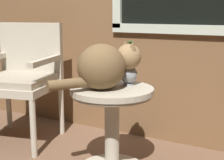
{
  "coord_description": "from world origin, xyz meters",
  "views": [
    {
      "loc": [
        1.22,
        -1.63,
        1.03
      ],
      "look_at": [
        0.22,
        0.18,
        0.61
      ],
      "focal_mm": 54.39,
      "sensor_mm": 36.0,
      "label": 1
    }
  ],
  "objects_px": {
    "wicker_chair": "(22,74)",
    "cat": "(105,66)",
    "wicker_side_table": "(112,116)",
    "pewter_vase_with_ivy": "(129,72)"
  },
  "relations": [
    {
      "from": "wicker_chair",
      "to": "cat",
      "type": "height_order",
      "value": "wicker_chair"
    },
    {
      "from": "cat",
      "to": "pewter_vase_with_ivy",
      "type": "relative_size",
      "value": 1.93
    },
    {
      "from": "wicker_side_table",
      "to": "wicker_chair",
      "type": "xyz_separation_m",
      "value": [
        -0.92,
        0.18,
        0.16
      ]
    },
    {
      "from": "pewter_vase_with_ivy",
      "to": "cat",
      "type": "bearing_deg",
      "value": -114.83
    },
    {
      "from": "wicker_side_table",
      "to": "cat",
      "type": "relative_size",
      "value": 1.02
    },
    {
      "from": "wicker_side_table",
      "to": "cat",
      "type": "height_order",
      "value": "cat"
    },
    {
      "from": "wicker_chair",
      "to": "cat",
      "type": "distance_m",
      "value": 0.94
    },
    {
      "from": "wicker_chair",
      "to": "pewter_vase_with_ivy",
      "type": "relative_size",
      "value": 3.3
    },
    {
      "from": "wicker_side_table",
      "to": "cat",
      "type": "xyz_separation_m",
      "value": [
        -0.03,
        -0.04,
        0.33
      ]
    },
    {
      "from": "wicker_chair",
      "to": "wicker_side_table",
      "type": "bearing_deg",
      "value": -11.0
    }
  ]
}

